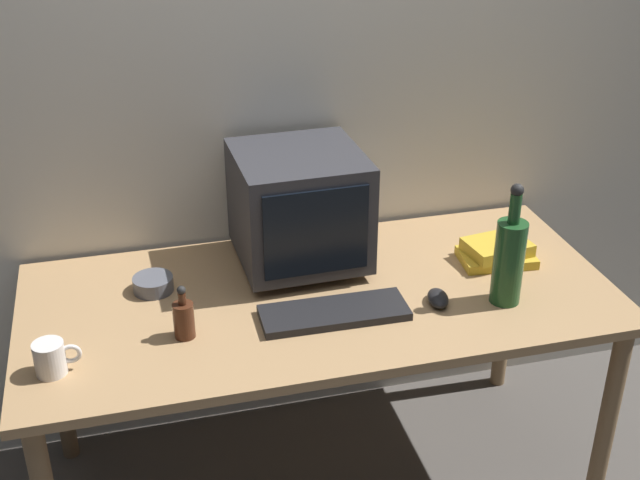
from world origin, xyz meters
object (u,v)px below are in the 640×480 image
at_px(bottle_short, 184,318).
at_px(book_stack, 497,252).
at_px(computer_mouse, 438,298).
at_px(mug, 51,358).
at_px(cd_spindle, 153,284).
at_px(keyboard, 334,313).
at_px(bottle_tall, 509,259).
at_px(crt_monitor, 299,208).

bearing_deg(bottle_short, book_stack, 9.79).
relative_size(computer_mouse, bottle_short, 0.63).
relative_size(bottle_short, mug, 1.32).
bearing_deg(cd_spindle, keyboard, -29.33).
bearing_deg(computer_mouse, bottle_short, -170.48).
height_order(bottle_tall, cd_spindle, bottle_tall).
height_order(bottle_short, mug, bottle_short).
bearing_deg(cd_spindle, bottle_short, -76.43).
relative_size(crt_monitor, mug, 3.32).
xyz_separation_m(keyboard, book_stack, (0.58, 0.18, 0.02)).
xyz_separation_m(mug, cd_spindle, (0.28, 0.35, -0.02)).
bearing_deg(mug, bottle_short, 12.99).
bearing_deg(book_stack, cd_spindle, 175.06).
distance_m(keyboard, cd_spindle, 0.56).
bearing_deg(cd_spindle, bottle_tall, -17.72).
bearing_deg(crt_monitor, keyboard, -86.12).
bearing_deg(computer_mouse, mug, -165.83).
relative_size(keyboard, mug, 3.50).
bearing_deg(cd_spindle, mug, -129.13).
bearing_deg(keyboard, computer_mouse, -0.88).
bearing_deg(cd_spindle, crt_monitor, 6.95).
height_order(crt_monitor, mug, crt_monitor).
xyz_separation_m(computer_mouse, bottle_short, (-0.73, 0.02, 0.04)).
distance_m(keyboard, bottle_short, 0.42).
relative_size(bottle_tall, mug, 3.11).
bearing_deg(computer_mouse, bottle_tall, 0.84).
bearing_deg(book_stack, bottle_tall, -109.54).
relative_size(crt_monitor, cd_spindle, 3.32).
height_order(crt_monitor, keyboard, crt_monitor).
relative_size(keyboard, cd_spindle, 3.50).
xyz_separation_m(keyboard, cd_spindle, (-0.48, 0.27, 0.01)).
xyz_separation_m(computer_mouse, mug, (-1.08, -0.06, 0.03)).
distance_m(crt_monitor, book_stack, 0.64).
bearing_deg(computer_mouse, book_stack, 45.52).
distance_m(computer_mouse, bottle_short, 0.73).
relative_size(bottle_tall, bottle_short, 2.35).
bearing_deg(keyboard, cd_spindle, 151.56).
bearing_deg(book_stack, bottle_short, -170.21).
xyz_separation_m(crt_monitor, mug, (-0.74, -0.40, -0.15)).
bearing_deg(book_stack, keyboard, -162.87).
bearing_deg(mug, keyboard, 5.44).
relative_size(book_stack, mug, 2.02).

